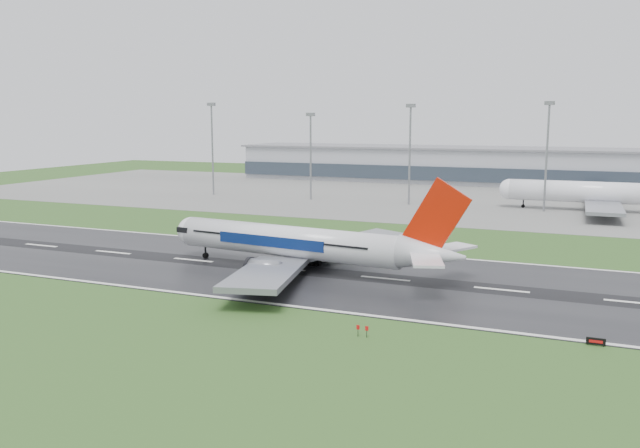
% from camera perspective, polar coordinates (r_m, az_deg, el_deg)
% --- Properties ---
extents(ground, '(520.00, 520.00, 0.00)m').
position_cam_1_polar(ground, '(115.33, 5.77, -4.85)').
color(ground, '#274B1B').
rests_on(ground, ground).
extents(runway, '(400.00, 45.00, 0.10)m').
position_cam_1_polar(runway, '(115.31, 5.77, -4.83)').
color(runway, black).
rests_on(runway, ground).
extents(apron, '(400.00, 130.00, 0.08)m').
position_cam_1_polar(apron, '(236.11, 14.53, 2.13)').
color(apron, slate).
rests_on(apron, ground).
extents(terminal, '(240.00, 36.00, 15.00)m').
position_cam_1_polar(terminal, '(294.72, 16.23, 4.87)').
color(terminal, '#999CA4').
rests_on(terminal, ground).
extents(main_airliner, '(65.81, 63.30, 17.66)m').
position_cam_1_polar(main_airliner, '(118.67, -1.20, -0.00)').
color(main_airliner, silver).
rests_on(main_airliner, runway).
extents(parked_airliner, '(64.37, 60.06, 18.62)m').
position_cam_1_polar(parked_airliner, '(214.67, 23.58, 3.49)').
color(parked_airliner, white).
rests_on(parked_airliner, apron).
extents(runway_sign, '(2.31, 0.42, 1.04)m').
position_cam_1_polar(runway_sign, '(88.80, 23.15, -9.53)').
color(runway_sign, black).
rests_on(runway_sign, ground).
extents(floodmast_0, '(0.64, 0.64, 32.81)m').
position_cam_1_polar(floodmast_0, '(244.25, -9.46, 6.38)').
color(floodmast_0, gray).
rests_on(floodmast_0, ground).
extents(floodmast_1, '(0.64, 0.64, 29.00)m').
position_cam_1_polar(floodmast_1, '(226.00, -0.83, 5.81)').
color(floodmast_1, gray).
rests_on(floodmast_1, ground).
extents(floodmast_2, '(0.64, 0.64, 31.72)m').
position_cam_1_polar(floodmast_2, '(214.48, 7.91, 5.90)').
color(floodmast_2, gray).
rests_on(floodmast_2, ground).
extents(floodmast_3, '(0.64, 0.64, 32.14)m').
position_cam_1_polar(floodmast_3, '(207.94, 19.35, 5.43)').
color(floodmast_3, gray).
rests_on(floodmast_3, ground).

